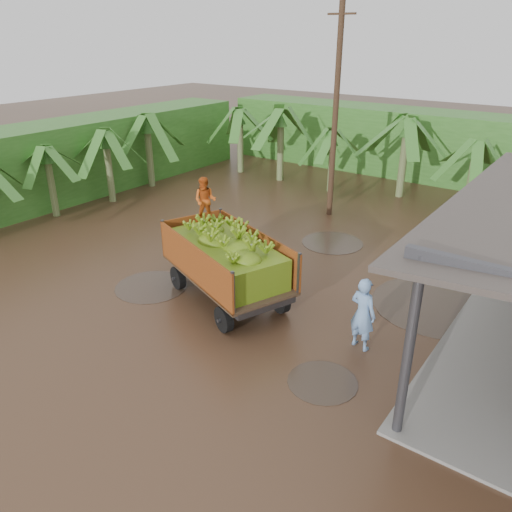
{
  "coord_description": "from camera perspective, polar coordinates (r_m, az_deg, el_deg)",
  "views": [
    {
      "loc": [
        7.59,
        -11.74,
        7.52
      ],
      "look_at": [
        -0.29,
        -0.93,
        1.48
      ],
      "focal_mm": 35.0,
      "sensor_mm": 36.0,
      "label": 1
    }
  ],
  "objects": [
    {
      "name": "banana_plants",
      "position": [
        23.23,
        2.12,
        10.12
      ],
      "size": [
        23.94,
        21.12,
        4.03
      ],
      "color": "#2D661E",
      "rests_on": "ground"
    },
    {
      "name": "hedge_west",
      "position": [
        27.32,
        -17.76,
        11.11
      ],
      "size": [
        3.0,
        18.0,
        3.6
      ],
      "primitive_type": "cube",
      "color": "#2D661E",
      "rests_on": "ground"
    },
    {
      "name": "utility_pole",
      "position": [
        21.7,
        9.07,
        15.9
      ],
      "size": [
        1.2,
        0.24,
        8.79
      ],
      "color": "#47301E",
      "rests_on": "ground"
    },
    {
      "name": "hedge_north",
      "position": [
        29.91,
        17.09,
        12.26
      ],
      "size": [
        22.0,
        3.0,
        3.6
      ],
      "primitive_type": "cube",
      "color": "#2D661E",
      "rests_on": "ground"
    },
    {
      "name": "ground",
      "position": [
        15.88,
        2.83,
        -3.99
      ],
      "size": [
        100.0,
        100.0,
        0.0
      ],
      "primitive_type": "plane",
      "color": "black",
      "rests_on": "ground"
    },
    {
      "name": "banana_trailer",
      "position": [
        14.8,
        -3.48,
        -0.35
      ],
      "size": [
        6.23,
        3.64,
        3.52
      ],
      "rotation": [
        0.0,
        0.0,
        -0.37
      ],
      "color": "#AF5119",
      "rests_on": "ground"
    },
    {
      "name": "man_blue",
      "position": [
        12.98,
        12.11,
        -6.47
      ],
      "size": [
        0.81,
        0.61,
        1.99
      ],
      "primitive_type": "imported",
      "rotation": [
        0.0,
        0.0,
        2.94
      ],
      "color": "#749DD3",
      "rests_on": "ground"
    }
  ]
}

